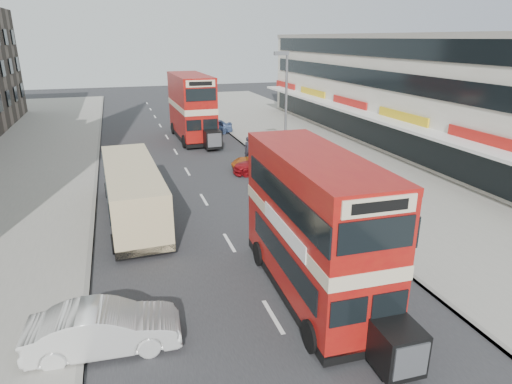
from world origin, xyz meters
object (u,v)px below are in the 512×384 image
object	(u,v)px
car_right_b	(260,161)
car_right_c	(212,126)
car_left_front	(104,328)
car_right_a	(265,164)
street_lamp	(285,103)
pedestrian_near	(342,175)
bus_main	(314,226)
bus_second	(192,107)
coach	(133,190)
cyclist	(249,155)

from	to	relation	value
car_right_b	car_right_c	bearing A→B (deg)	-176.29
car_left_front	car_right_a	bearing A→B (deg)	-29.30
street_lamp	pedestrian_near	distance (m)	6.51
car_right_c	pedestrian_near	size ratio (longest dim) A/B	2.33
car_right_b	pedestrian_near	distance (m)	6.83
bus_main	car_right_c	distance (m)	29.59
bus_second	coach	world-z (taller)	bus_second
car_right_b	car_right_c	xyz separation A→B (m)	(-0.67, 13.39, 0.10)
car_right_c	cyclist	bearing A→B (deg)	6.62
bus_second	car_left_front	distance (m)	29.46
car_right_c	car_right_b	bearing A→B (deg)	8.74
street_lamp	car_right_b	xyz separation A→B (m)	(-1.40, 1.00, -4.20)
car_right_c	pedestrian_near	distance (m)	19.74
car_left_front	car_right_c	xyz separation A→B (m)	(9.84, 30.39, -0.05)
car_left_front	car_right_b	world-z (taller)	car_left_front
street_lamp	car_left_front	bearing A→B (deg)	-126.65
bus_main	car_left_front	size ratio (longest dim) A/B	2.09
bus_main	car_right_a	size ratio (longest dim) A/B	2.12
car_right_a	car_right_b	size ratio (longest dim) A/B	1.05
cyclist	car_right_c	bearing A→B (deg)	88.50
street_lamp	bus_main	size ratio (longest dim) A/B	0.87
bus_second	coach	bearing A→B (deg)	69.68
coach	pedestrian_near	size ratio (longest dim) A/B	5.80
pedestrian_near	cyclist	world-z (taller)	cyclist
coach	car_left_front	distance (m)	10.46
cyclist	car_right_a	bearing A→B (deg)	-80.21
street_lamp	bus_main	xyz separation A→B (m)	(-4.67, -15.02, -2.09)
coach	cyclist	distance (m)	11.72
street_lamp	car_right_b	distance (m)	4.54
bus_main	street_lamp	bearing A→B (deg)	-105.66
pedestrian_near	cyclist	size ratio (longest dim) A/B	0.82
coach	bus_second	bearing A→B (deg)	68.61
street_lamp	car_right_c	distance (m)	15.10
bus_second	pedestrian_near	xyz separation A→B (m)	(6.23, -17.31, -1.96)
bus_main	cyclist	xyz separation A→B (m)	(2.76, 17.28, -1.94)
bus_main	coach	bearing A→B (deg)	-56.44
bus_second	car_right_a	world-z (taller)	bus_second
street_lamp	car_left_front	xyz separation A→B (m)	(-11.91, -16.00, -4.05)
bus_second	car_left_front	xyz separation A→B (m)	(-7.62, -28.37, -2.24)
pedestrian_near	bus_main	bearing A→B (deg)	15.54
car_right_a	car_left_front	bearing A→B (deg)	-25.67
car_left_front	car_right_b	bearing A→B (deg)	-27.80
car_right_c	cyclist	world-z (taller)	cyclist
car_left_front	car_right_a	distance (m)	19.13
pedestrian_near	car_right_a	bearing A→B (deg)	-96.79
bus_second	car_left_front	size ratio (longest dim) A/B	2.30
car_left_front	car_right_a	size ratio (longest dim) A/B	1.01
car_right_a	car_right_c	distance (m)	14.40
street_lamp	cyclist	world-z (taller)	street_lamp
pedestrian_near	cyclist	bearing A→B (deg)	-102.97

